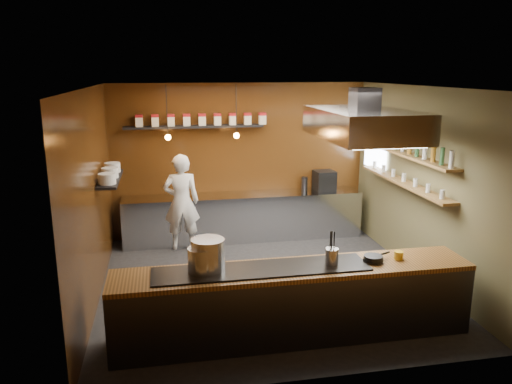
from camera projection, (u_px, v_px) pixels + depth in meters
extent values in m
plane|color=black|center=(267.00, 284.00, 7.77)|extent=(5.00, 5.00, 0.00)
plane|color=#381D0A|center=(241.00, 161.00, 9.79)|extent=(5.00, 0.00, 5.00)
plane|color=#381D0A|center=(92.00, 198.00, 6.96)|extent=(0.00, 5.00, 5.00)
plane|color=brown|center=(422.00, 183.00, 7.86)|extent=(0.00, 5.00, 5.00)
plane|color=silver|center=(268.00, 87.00, 7.05)|extent=(5.00, 5.00, 0.00)
plane|color=white|center=(376.00, 143.00, 9.37)|extent=(0.00, 1.00, 1.00)
cube|color=silver|center=(244.00, 217.00, 9.73)|extent=(4.60, 0.65, 0.90)
cube|color=#38383D|center=(293.00, 305.00, 6.14)|extent=(4.40, 0.70, 0.86)
cube|color=brown|center=(294.00, 270.00, 6.03)|extent=(4.40, 0.72, 0.06)
cube|color=black|center=(262.00, 269.00, 5.95)|extent=(2.60, 0.55, 0.02)
cube|color=black|center=(194.00, 127.00, 9.33)|extent=(2.60, 0.26, 0.04)
cube|color=black|center=(110.00, 179.00, 7.93)|extent=(0.30, 1.40, 0.04)
cube|color=brown|center=(406.00, 154.00, 8.01)|extent=(0.26, 2.80, 0.04)
cube|color=brown|center=(404.00, 183.00, 8.13)|extent=(0.26, 2.80, 0.04)
cube|color=#38383D|center=(365.00, 99.00, 6.94)|extent=(0.35, 0.35, 0.30)
cube|color=silver|center=(363.00, 124.00, 7.02)|extent=(1.20, 2.00, 0.40)
cube|color=white|center=(363.00, 139.00, 7.07)|extent=(1.00, 1.80, 0.02)
cylinder|color=black|center=(167.00, 111.00, 8.53)|extent=(0.01, 0.01, 0.90)
sphere|color=orange|center=(168.00, 137.00, 8.63)|extent=(0.10, 0.10, 0.10)
cylinder|color=black|center=(236.00, 110.00, 8.74)|extent=(0.01, 0.01, 0.90)
sphere|color=orange|center=(236.00, 136.00, 8.85)|extent=(0.10, 0.10, 0.10)
cube|color=beige|center=(139.00, 122.00, 9.12)|extent=(0.13, 0.13, 0.17)
cube|color=maroon|center=(139.00, 116.00, 9.10)|extent=(0.13, 0.13, 0.05)
cube|color=beige|center=(155.00, 122.00, 9.18)|extent=(0.13, 0.13, 0.17)
cube|color=maroon|center=(155.00, 116.00, 9.15)|extent=(0.13, 0.13, 0.05)
cube|color=beige|center=(171.00, 122.00, 9.23)|extent=(0.13, 0.13, 0.17)
cube|color=maroon|center=(171.00, 116.00, 9.20)|extent=(0.14, 0.13, 0.05)
cube|color=beige|center=(187.00, 121.00, 9.28)|extent=(0.13, 0.13, 0.17)
cube|color=maroon|center=(186.00, 115.00, 9.25)|extent=(0.13, 0.13, 0.05)
cube|color=beige|center=(202.00, 121.00, 9.33)|extent=(0.13, 0.13, 0.17)
cube|color=maroon|center=(202.00, 115.00, 9.30)|extent=(0.14, 0.13, 0.05)
cube|color=beige|center=(217.00, 121.00, 9.38)|extent=(0.13, 0.13, 0.17)
cube|color=maroon|center=(217.00, 115.00, 9.36)|extent=(0.14, 0.13, 0.05)
cube|color=beige|center=(233.00, 120.00, 9.43)|extent=(0.13, 0.13, 0.17)
cube|color=maroon|center=(232.00, 114.00, 9.41)|extent=(0.14, 0.13, 0.05)
cube|color=beige|center=(247.00, 120.00, 9.49)|extent=(0.13, 0.13, 0.17)
cube|color=maroon|center=(247.00, 114.00, 9.46)|extent=(0.14, 0.13, 0.05)
cube|color=beige|center=(262.00, 120.00, 9.54)|extent=(0.13, 0.13, 0.17)
cube|color=maroon|center=(262.00, 114.00, 9.51)|extent=(0.14, 0.13, 0.05)
cylinder|color=silver|center=(107.00, 179.00, 7.47)|extent=(0.26, 0.26, 0.16)
cylinder|color=silver|center=(110.00, 173.00, 7.90)|extent=(0.26, 0.26, 0.16)
cylinder|color=silver|center=(112.00, 167.00, 8.33)|extent=(0.26, 0.26, 0.16)
cylinder|color=silver|center=(452.00, 160.00, 6.74)|extent=(0.06, 0.06, 0.24)
cylinder|color=#2D5933|center=(442.00, 157.00, 6.97)|extent=(0.06, 0.06, 0.24)
cylinder|color=#8C601E|center=(433.00, 154.00, 7.19)|extent=(0.06, 0.06, 0.24)
cylinder|color=silver|center=(425.00, 151.00, 7.42)|extent=(0.06, 0.06, 0.24)
cylinder|color=#2D5933|center=(417.00, 149.00, 7.64)|extent=(0.06, 0.06, 0.24)
cylinder|color=#8C601E|center=(410.00, 147.00, 7.87)|extent=(0.06, 0.06, 0.24)
cylinder|color=silver|center=(403.00, 144.00, 8.09)|extent=(0.06, 0.06, 0.24)
cylinder|color=#2D5933|center=(396.00, 142.00, 8.32)|extent=(0.06, 0.06, 0.24)
cylinder|color=#8C601E|center=(390.00, 140.00, 8.54)|extent=(0.06, 0.06, 0.24)
cylinder|color=silver|center=(384.00, 139.00, 8.77)|extent=(0.06, 0.06, 0.24)
cylinder|color=#2D5933|center=(378.00, 137.00, 8.99)|extent=(0.06, 0.06, 0.24)
cylinder|color=#8C601E|center=(373.00, 135.00, 9.22)|extent=(0.06, 0.06, 0.24)
cylinder|color=silver|center=(442.00, 194.00, 7.01)|extent=(0.07, 0.07, 0.13)
cylinder|color=silver|center=(428.00, 188.00, 7.37)|extent=(0.07, 0.07, 0.13)
cylinder|color=silver|center=(415.00, 183.00, 7.74)|extent=(0.07, 0.07, 0.13)
cylinder|color=silver|center=(404.00, 177.00, 8.11)|extent=(0.07, 0.07, 0.13)
cylinder|color=silver|center=(393.00, 173.00, 8.47)|extent=(0.07, 0.07, 0.13)
cylinder|color=silver|center=(384.00, 168.00, 8.84)|extent=(0.07, 0.07, 0.13)
cylinder|color=silver|center=(375.00, 165.00, 9.20)|extent=(0.07, 0.07, 0.13)
cylinder|color=silver|center=(208.00, 255.00, 5.84)|extent=(0.45, 0.45, 0.39)
cylinder|color=silver|center=(202.00, 260.00, 5.79)|extent=(0.33, 0.33, 0.30)
cylinder|color=#BABDC2|center=(332.00, 257.00, 6.03)|extent=(0.20, 0.20, 0.21)
cylinder|color=black|center=(373.00, 259.00, 6.18)|extent=(0.25, 0.25, 0.03)
cylinder|color=black|center=(373.00, 257.00, 6.18)|extent=(0.23, 0.23, 0.03)
cylinder|color=black|center=(385.00, 253.00, 6.29)|extent=(0.17, 0.10, 0.02)
cylinder|color=gold|center=(399.00, 255.00, 6.27)|extent=(0.14, 0.14, 0.10)
cube|color=black|center=(324.00, 180.00, 9.92)|extent=(0.41, 0.40, 0.39)
imported|color=white|center=(182.00, 202.00, 9.08)|extent=(0.66, 0.44, 1.78)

